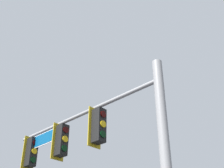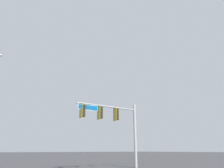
% 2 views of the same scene
% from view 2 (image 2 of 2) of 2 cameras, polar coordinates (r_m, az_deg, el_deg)
% --- Properties ---
extents(signal_pole_near, '(6.84, 0.71, 6.29)m').
position_cam_2_polar(signal_pole_near, '(21.59, 1.11, -9.88)').
color(signal_pole_near, gray).
rests_on(signal_pole_near, ground_plane).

